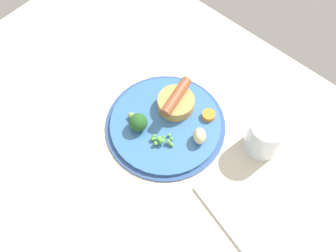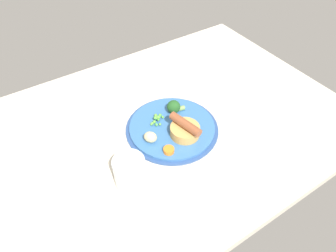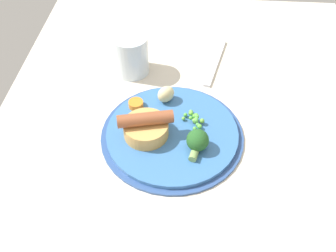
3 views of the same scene
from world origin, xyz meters
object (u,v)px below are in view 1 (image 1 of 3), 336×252
object	(u,v)px
pea_pile	(162,140)
fork	(223,221)
potato_chunk_1	(200,136)
carrot_slice_0	(208,115)
broccoli_floret_near	(138,122)
dinner_plate	(165,125)
sausage_pudding	(176,101)
drinking_glass	(265,136)

from	to	relation	value
pea_pile	fork	world-z (taller)	pea_pile
pea_pile	potato_chunk_1	bearing A→B (deg)	-133.42
carrot_slice_0	broccoli_floret_near	bearing A→B (deg)	51.20
pea_pile	carrot_slice_0	distance (cm)	12.56
dinner_plate	pea_pile	size ratio (longest dim) A/B	5.26
broccoli_floret_near	carrot_slice_0	distance (cm)	16.28
sausage_pudding	potato_chunk_1	distance (cm)	10.23
potato_chunk_1	fork	size ratio (longest dim) A/B	0.21
sausage_pudding	fork	world-z (taller)	sausage_pudding
potato_chunk_1	fork	bearing A→B (deg)	145.06
fork	drinking_glass	size ratio (longest dim) A/B	1.95
dinner_plate	fork	bearing A→B (deg)	159.75
fork	broccoli_floret_near	bearing A→B (deg)	5.16
sausage_pudding	fork	distance (cm)	28.50
sausage_pudding	drinking_glass	distance (cm)	21.35
sausage_pudding	broccoli_floret_near	bearing A→B (deg)	152.40
broccoli_floret_near	fork	world-z (taller)	broccoli_floret_near
sausage_pudding	potato_chunk_1	world-z (taller)	sausage_pudding
sausage_pudding	fork	xyz separation A→B (cm)	(-24.84, 13.59, -3.22)
fork	drinking_glass	bearing A→B (deg)	-64.26
potato_chunk_1	carrot_slice_0	size ratio (longest dim) A/B	1.23
broccoli_floret_near	dinner_plate	bearing A→B (deg)	64.20
carrot_slice_0	pea_pile	bearing A→B (deg)	73.72
dinner_plate	fork	distance (cm)	25.10
dinner_plate	potato_chunk_1	xyz separation A→B (cm)	(-8.47, -1.85, 2.58)
dinner_plate	pea_pile	xyz separation A→B (cm)	(-2.73, 4.21, 1.84)
pea_pile	drinking_glass	bearing A→B (deg)	-138.42
broccoli_floret_near	drinking_glass	world-z (taller)	drinking_glass
potato_chunk_1	pea_pile	bearing A→B (deg)	46.58
potato_chunk_1	drinking_glass	xyz separation A→B (cm)	(-10.82, -8.63, 1.47)
dinner_plate	fork	size ratio (longest dim) A/B	1.54
sausage_pudding	broccoli_floret_near	distance (cm)	10.06
potato_chunk_1	carrot_slice_0	bearing A→B (deg)	-69.67
carrot_slice_0	fork	xyz separation A→B (cm)	(-17.31, 16.53, -1.75)
broccoli_floret_near	fork	distance (cm)	27.92
dinner_plate	carrot_slice_0	distance (cm)	10.13
dinner_plate	drinking_glass	bearing A→B (deg)	-151.48
dinner_plate	potato_chunk_1	bearing A→B (deg)	-167.66
sausage_pudding	broccoli_floret_near	world-z (taller)	sausage_pudding
carrot_slice_0	fork	distance (cm)	23.99
broccoli_floret_near	carrot_slice_0	bearing A→B (deg)	64.61
sausage_pudding	fork	bearing A→B (deg)	-131.10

